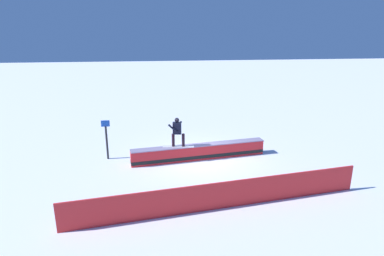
{
  "coord_description": "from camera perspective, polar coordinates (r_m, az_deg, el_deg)",
  "views": [
    {
      "loc": [
        2.45,
        14.17,
        5.89
      ],
      "look_at": [
        0.52,
        1.06,
        1.93
      ],
      "focal_mm": 29.33,
      "sensor_mm": 36.0,
      "label": 1
    }
  ],
  "objects": [
    {
      "name": "snowboarder",
      "position": [
        14.78,
        -2.69,
        -0.58
      ],
      "size": [
        1.52,
        0.5,
        1.42
      ],
      "color": "silver",
      "rests_on": "grind_box"
    },
    {
      "name": "ground_plane",
      "position": [
        15.54,
        1.35,
        -5.63
      ],
      "size": [
        120.0,
        120.0,
        0.0
      ],
      "primitive_type": "plane",
      "color": "white"
    },
    {
      "name": "grind_box",
      "position": [
        15.42,
        1.35,
        -4.46
      ],
      "size": [
        6.68,
        1.32,
        0.75
      ],
      "color": "red",
      "rests_on": "ground_plane"
    },
    {
      "name": "trail_marker",
      "position": [
        15.75,
        -15.27,
        -1.86
      ],
      "size": [
        0.4,
        0.1,
        1.96
      ],
      "color": "#262628",
      "rests_on": "ground_plane"
    },
    {
      "name": "safety_fence",
      "position": [
        11.22,
        5.43,
        -12.1
      ],
      "size": [
        10.73,
        1.37,
        1.01
      ],
      "primitive_type": "cube",
      "rotation": [
        0.0,
        0.0,
        0.12
      ],
      "color": "red",
      "rests_on": "ground_plane"
    }
  ]
}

